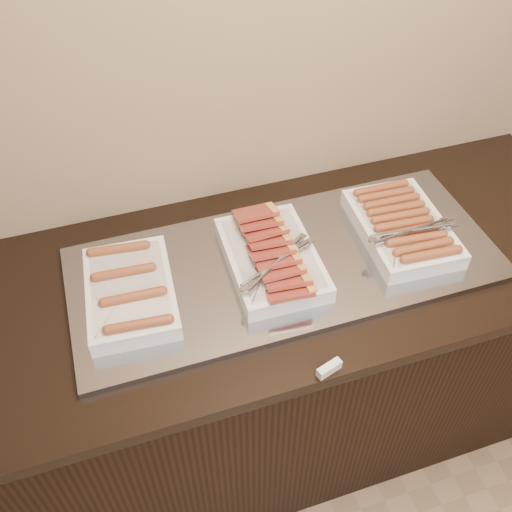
# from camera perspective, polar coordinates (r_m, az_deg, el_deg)

# --- Properties ---
(counter) EXTENTS (2.06, 0.76, 0.90)m
(counter) POSITION_cam_1_polar(r_m,az_deg,el_deg) (1.96, 1.96, -10.15)
(counter) COLOR black
(counter) RESTS_ON ground
(warming_tray) EXTENTS (1.20, 0.50, 0.02)m
(warming_tray) POSITION_cam_1_polar(r_m,az_deg,el_deg) (1.61, 2.97, -0.79)
(warming_tray) COLOR #91949E
(warming_tray) RESTS_ON counter
(dish_left) EXTENTS (0.25, 0.35, 0.07)m
(dish_left) POSITION_cam_1_polar(r_m,az_deg,el_deg) (1.53, -12.46, -3.48)
(dish_left) COLOR silver
(dish_left) RESTS_ON warming_tray
(dish_center) EXTENTS (0.26, 0.38, 0.09)m
(dish_center) POSITION_cam_1_polar(r_m,az_deg,el_deg) (1.57, 1.60, -0.13)
(dish_center) COLOR silver
(dish_center) RESTS_ON warming_tray
(dish_right) EXTENTS (0.27, 0.37, 0.08)m
(dish_right) POSITION_cam_1_polar(r_m,az_deg,el_deg) (1.71, 14.42, 2.88)
(dish_right) COLOR silver
(dish_right) RESTS_ON warming_tray
(label_holder) EXTENTS (0.07, 0.04, 0.03)m
(label_holder) POSITION_cam_1_polar(r_m,az_deg,el_deg) (1.40, 7.33, -11.10)
(label_holder) COLOR silver
(label_holder) RESTS_ON counter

